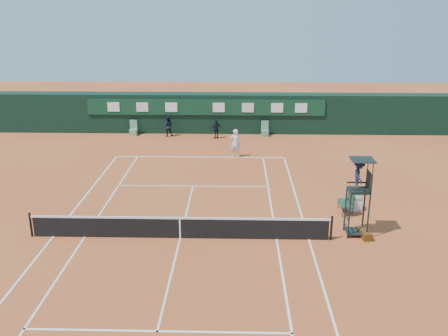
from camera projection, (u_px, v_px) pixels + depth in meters
The scene contains 14 objects.
ground at pixel (180, 238), 21.32m from camera, with size 90.00×90.00×0.00m, color #B8572B.
court_lines at pixel (180, 238), 21.32m from camera, with size 11.05×23.85×0.01m.
tennis_net at pixel (180, 227), 21.16m from camera, with size 12.90×0.10×1.10m.
back_wall at pixel (206, 113), 38.64m from camera, with size 40.00×1.65×3.00m.
linesman_chair_left at pixel (133, 131), 37.96m from camera, with size 0.55×0.50×1.15m.
linesman_chair_right at pixel (265, 132), 37.71m from camera, with size 0.55×0.50×1.15m.
umpire_chair at pixel (359, 181), 20.89m from camera, with size 0.96×0.95×3.42m.
player_bench at pixel (348, 201), 23.77m from camera, with size 0.56×1.20×1.10m.
tennis_bag at pixel (365, 234), 21.33m from camera, with size 0.37×0.85×0.32m, color black.
cooler at pixel (355, 203), 24.19m from camera, with size 0.57×0.57×0.65m.
tennis_ball at pixel (194, 167), 30.61m from camera, with size 0.07×0.07×0.07m, color #AEC82E.
player at pixel (235, 143), 32.34m from camera, with size 0.68×0.45×1.87m, color silver.
ball_kid_left at pixel (168, 126), 37.54m from camera, with size 0.75×0.59×1.55m, color black.
ball_kid_right at pixel (216, 129), 36.95m from camera, with size 0.85×0.35×1.45m, color black.
Camera 1 is at (2.39, -19.25, 9.51)m, focal length 40.00 mm.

